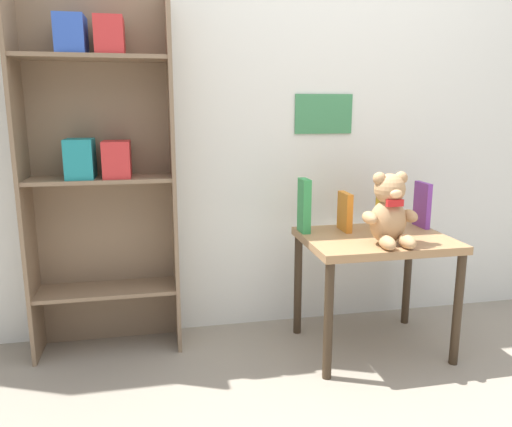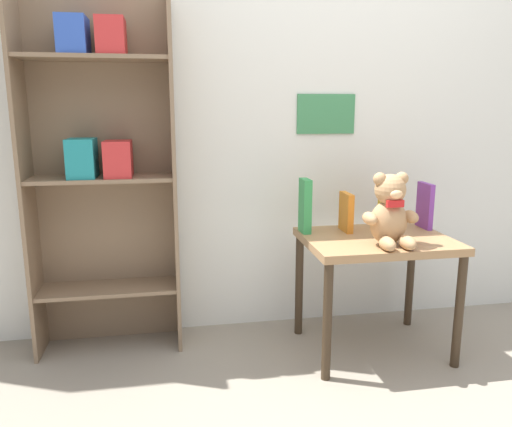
# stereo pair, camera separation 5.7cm
# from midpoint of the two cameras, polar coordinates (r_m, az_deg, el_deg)

# --- Properties ---
(wall_back) EXTENTS (4.80, 0.07, 2.50)m
(wall_back) POSITION_cam_midpoint_polar(r_m,az_deg,el_deg) (2.64, 4.82, 14.13)
(wall_back) COLOR silver
(wall_back) RESTS_ON ground_plane
(bookshelf_side) EXTENTS (0.67, 0.25, 1.66)m
(bookshelf_side) POSITION_cam_midpoint_polar(r_m,az_deg,el_deg) (2.42, -18.05, 5.86)
(bookshelf_side) COLOR #7F664C
(bookshelf_side) RESTS_ON ground_plane
(display_table) EXTENTS (0.67, 0.52, 0.56)m
(display_table) POSITION_cam_midpoint_polar(r_m,az_deg,el_deg) (2.41, 12.76, -4.33)
(display_table) COLOR #9E754C
(display_table) RESTS_ON ground_plane
(teddy_bear) EXTENTS (0.24, 0.22, 0.32)m
(teddy_bear) POSITION_cam_midpoint_polar(r_m,az_deg,el_deg) (2.24, 14.33, 0.21)
(teddy_bear) COLOR tan
(teddy_bear) RESTS_ON display_table
(book_standing_green) EXTENTS (0.04, 0.10, 0.26)m
(book_standing_green) POSITION_cam_midpoint_polar(r_m,az_deg,el_deg) (2.40, 4.85, 0.90)
(book_standing_green) COLOR #33934C
(book_standing_green) RESTS_ON display_table
(book_standing_orange) EXTENTS (0.03, 0.13, 0.19)m
(book_standing_orange) POSITION_cam_midpoint_polar(r_m,az_deg,el_deg) (2.46, 9.47, 0.21)
(book_standing_orange) COLOR orange
(book_standing_orange) RESTS_ON display_table
(book_standing_yellow) EXTENTS (0.04, 0.15, 0.26)m
(book_standing_yellow) POSITION_cam_midpoint_polar(r_m,az_deg,el_deg) (2.53, 13.83, 1.20)
(book_standing_yellow) COLOR gold
(book_standing_yellow) RESTS_ON display_table
(book_standing_purple) EXTENTS (0.03, 0.13, 0.23)m
(book_standing_purple) POSITION_cam_midpoint_polar(r_m,az_deg,el_deg) (2.62, 17.87, 0.95)
(book_standing_purple) COLOR purple
(book_standing_purple) RESTS_ON display_table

